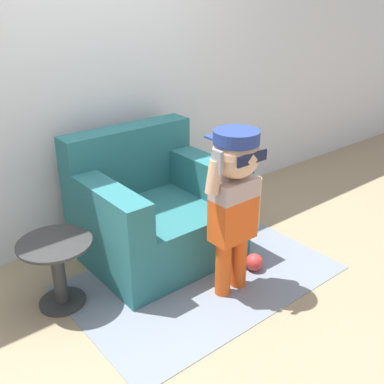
{
  "coord_description": "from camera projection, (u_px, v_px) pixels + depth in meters",
  "views": [
    {
      "loc": [
        -1.36,
        -2.33,
        1.78
      ],
      "look_at": [
        0.3,
        -0.3,
        0.6
      ],
      "focal_mm": 42.0,
      "sensor_mm": 36.0,
      "label": 1
    }
  ],
  "objects": [
    {
      "name": "person_child",
      "position": [
        235.0,
        189.0,
        2.64
      ],
      "size": [
        0.44,
        0.33,
        1.07
      ],
      "color": "#E05119",
      "rests_on": "ground_plane"
    },
    {
      "name": "rug",
      "position": [
        202.0,
        277.0,
        3.04
      ],
      "size": [
        1.74,
        1.12,
        0.01
      ],
      "color": "gray",
      "rests_on": "ground_plane"
    },
    {
      "name": "side_table",
      "position": [
        58.0,
        267.0,
        2.69
      ],
      "size": [
        0.44,
        0.44,
        0.44
      ],
      "color": "#333333",
      "rests_on": "ground_plane"
    },
    {
      "name": "armchair",
      "position": [
        153.0,
        212.0,
        3.22
      ],
      "size": [
        1.0,
        0.89,
        0.89
      ],
      "color": "#286B70",
      "rests_on": "ground_plane"
    },
    {
      "name": "toy_ball",
      "position": [
        254.0,
        262.0,
        3.1
      ],
      "size": [
        0.12,
        0.12,
        0.12
      ],
      "color": "#D13838",
      "rests_on": "ground_plane"
    },
    {
      "name": "wall_back",
      "position": [
        74.0,
        67.0,
        3.07
      ],
      "size": [
        10.0,
        0.05,
        2.6
      ],
      "color": "silver",
      "rests_on": "ground_plane"
    },
    {
      "name": "ground_plane",
      "position": [
        133.0,
        266.0,
        3.16
      ],
      "size": [
        10.0,
        10.0,
        0.0
      ],
      "primitive_type": "plane",
      "color": "#998466"
    }
  ]
}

